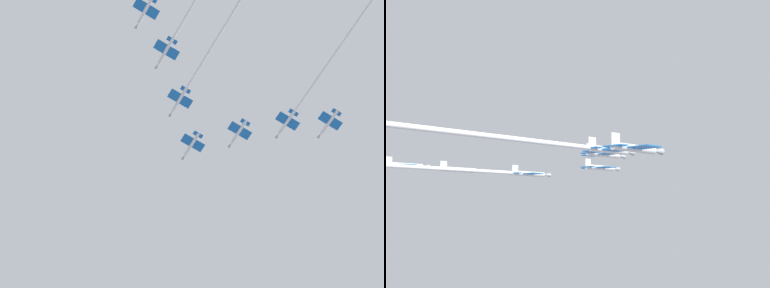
{
  "view_description": "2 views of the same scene",
  "coord_description": "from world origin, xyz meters",
  "views": [
    {
      "loc": [
        -10.85,
        -69.41,
        3.71
      ],
      "look_at": [
        -17.2,
        -6.89,
        172.73
      ],
      "focal_mm": 47.51,
      "sensor_mm": 36.0,
      "label": 1
    },
    {
      "loc": [
        104.53,
        -28.8,
        163.14
      ],
      "look_at": [
        -5.33,
        -13.8,
        176.9
      ],
      "focal_mm": 48.16,
      "sensor_mm": 36.0,
      "label": 2
    }
  ],
  "objects": [
    {
      "name": "jet_lead",
      "position": [
        -17.35,
        -6.68,
        172.74
      ],
      "size": [
        9.19,
        10.77,
        2.47
      ],
      "rotation": [
        0.0,
        0.0,
        0.64
      ],
      "color": "white"
    },
    {
      "name": "jet_port_inner",
      "position": [
        -4.0,
        -45.09,
        171.26
      ],
      "size": [
        49.08,
        65.44,
        2.47
      ],
      "rotation": [
        0.0,
        0.0,
        0.64
      ],
      "color": "white"
    },
    {
      "name": "jet_starboard_inner",
      "position": [
        -0.33,
        -9.06,
        174.2
      ],
      "size": [
        9.19,
        10.77,
        2.47
      ],
      "rotation": [
        0.0,
        0.0,
        0.64
      ],
      "color": "white"
    },
    {
      "name": "jet_starboard_outer",
      "position": [
        28.06,
        -26.71,
        173.18
      ],
      "size": [
        39.32,
        52.33,
        2.47
      ],
      "rotation": [
        0.0,
        0.0,
        0.64
      ],
      "color": "white"
    },
    {
      "name": "jet_center_rear",
      "position": [
        -27.76,
        -54.15,
        173.64
      ],
      "size": [
        9.19,
        10.77,
        2.47
      ],
      "rotation": [
        0.0,
        0.0,
        0.64
      ],
      "color": "white"
    },
    {
      "name": "jet_port_trail",
      "position": [
        31.1,
        -10.31,
        171.83
      ],
      "size": [
        9.19,
        10.77,
        2.47
      ],
      "rotation": [
        0.0,
        0.0,
        0.64
      ],
      "color": "white"
    }
  ]
}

